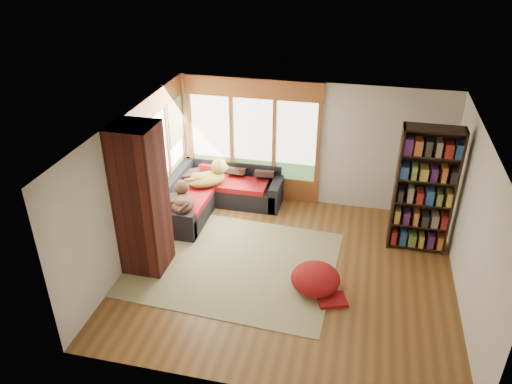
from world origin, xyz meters
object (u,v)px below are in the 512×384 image
at_px(pouf, 316,278).
at_px(dog_brindle, 182,196).
at_px(brick_chimney, 141,200).
at_px(bookshelf, 424,191).
at_px(area_rug, 228,262).
at_px(sectional_sofa, 209,196).
at_px(dog_tan, 209,173).

relative_size(pouf, dog_brindle, 0.97).
distance_m(brick_chimney, bookshelf, 4.81).
bearing_deg(area_rug, bookshelf, 20.89).
height_order(brick_chimney, sectional_sofa, brick_chimney).
relative_size(brick_chimney, pouf, 3.24).
bearing_deg(sectional_sofa, dog_brindle, -107.62).
relative_size(dog_tan, dog_brindle, 1.13).
bearing_deg(area_rug, dog_tan, 116.13).
relative_size(sectional_sofa, bookshelf, 0.94).
bearing_deg(pouf, dog_tan, 138.32).
height_order(dog_tan, dog_brindle, dog_tan).
xyz_separation_m(brick_chimney, bookshelf, (4.54, 1.60, -0.13)).
height_order(sectional_sofa, dog_tan, dog_tan).
distance_m(bookshelf, dog_tan, 4.16).
bearing_deg(dog_brindle, area_rug, -147.95).
bearing_deg(sectional_sofa, pouf, -42.11).
height_order(sectional_sofa, dog_brindle, dog_brindle).
relative_size(pouf, dog_tan, 0.86).
bearing_deg(area_rug, pouf, -13.66).
bearing_deg(pouf, area_rug, 166.34).
bearing_deg(brick_chimney, pouf, -0.27).
bearing_deg(sectional_sofa, area_rug, -64.40).
relative_size(sectional_sofa, dog_tan, 2.37).
bearing_deg(pouf, dog_brindle, 155.58).
distance_m(sectional_sofa, bookshelf, 4.21).
bearing_deg(dog_brindle, dog_tan, -34.18).
xyz_separation_m(area_rug, bookshelf, (3.21, 1.23, 1.17)).
distance_m(bookshelf, pouf, 2.48).
distance_m(sectional_sofa, dog_tan, 0.48).
bearing_deg(sectional_sofa, bookshelf, -8.43).
distance_m(sectional_sofa, dog_brindle, 0.97).
height_order(brick_chimney, dog_brindle, brick_chimney).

